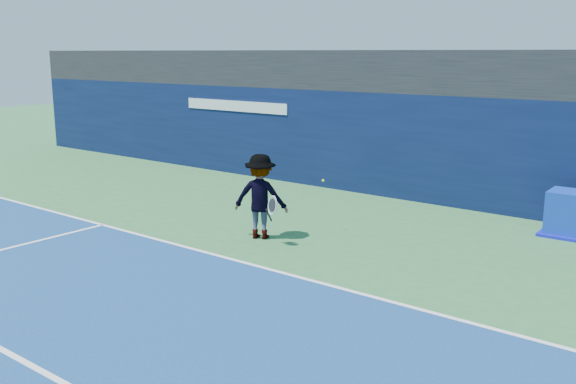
{
  "coord_description": "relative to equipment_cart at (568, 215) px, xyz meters",
  "views": [
    {
      "loc": [
        7.91,
        -6.11,
        4.15
      ],
      "look_at": [
        -0.96,
        5.2,
        1.0
      ],
      "focal_mm": 40.0,
      "sensor_mm": 36.0,
      "label": 1
    }
  ],
  "objects": [
    {
      "name": "equipment_cart",
      "position": [
        0.0,
        0.0,
        0.0
      ],
      "size": [
        1.12,
        1.12,
        1.04
      ],
      "color": "#0B2BA5",
      "rests_on": "ground"
    },
    {
      "name": "stadium_band",
      "position": [
        -4.17,
        2.39,
        3.13
      ],
      "size": [
        36.0,
        3.0,
        1.2
      ],
      "primitive_type": "cube",
      "color": "black",
      "rests_on": "back_wall_assembly"
    },
    {
      "name": "tennis_player",
      "position": [
        -5.43,
        -4.53,
        0.49
      ],
      "size": [
        1.48,
        1.16,
        1.92
      ],
      "color": "white",
      "rests_on": "ground"
    },
    {
      "name": "service_line",
      "position": [
        -4.17,
        -11.11,
        -0.46
      ],
      "size": [
        24.0,
        0.1,
        0.01
      ],
      "primitive_type": "cube",
      "color": "white",
      "rests_on": "ground"
    },
    {
      "name": "tennis_ball",
      "position": [
        -4.63,
        -3.22,
        0.75
      ],
      "size": [
        0.06,
        0.06,
        0.06
      ],
      "color": "#B5DD18",
      "rests_on": "ground"
    },
    {
      "name": "back_wall_assembly",
      "position": [
        -4.17,
        1.38,
        1.03
      ],
      "size": [
        36.0,
        1.03,
        3.0
      ],
      "color": "#0A1438",
      "rests_on": "ground"
    },
    {
      "name": "ground",
      "position": [
        -4.17,
        -9.11,
        -0.47
      ],
      "size": [
        80.0,
        80.0,
        0.0
      ],
      "primitive_type": "plane",
      "color": "#306C39",
      "rests_on": "ground"
    },
    {
      "name": "baseline",
      "position": [
        -4.17,
        -6.11,
        -0.46
      ],
      "size": [
        24.0,
        0.1,
        0.01
      ],
      "primitive_type": "cube",
      "color": "white",
      "rests_on": "ground"
    }
  ]
}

